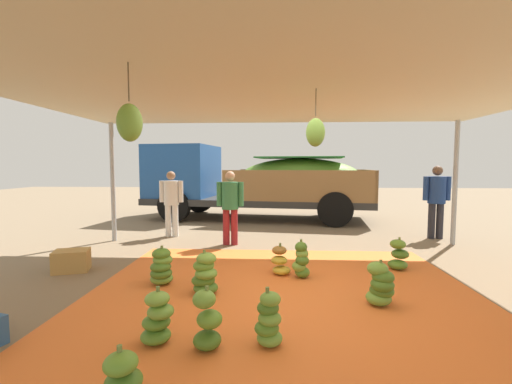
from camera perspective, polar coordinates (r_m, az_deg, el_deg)
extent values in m
plane|color=#7F6B51|center=(7.52, 3.92, -8.89)|extent=(40.00, 40.00, 0.00)
cube|color=orange|center=(4.65, 4.55, -17.34)|extent=(5.27, 5.13, 0.01)
cylinder|color=#9EA0A5|center=(8.47, -22.73, 1.50)|extent=(0.10, 0.10, 2.70)
cylinder|color=#9EA0A5|center=(8.58, 30.22, 1.27)|extent=(0.10, 0.10, 2.70)
cube|color=beige|center=(4.44, 4.77, 17.45)|extent=(8.00, 7.00, 0.06)
cylinder|color=#4C422D|center=(3.61, -20.46, 16.80)|extent=(0.01, 0.01, 0.36)
ellipsoid|color=#6B9E38|center=(3.54, -20.29, 10.77)|extent=(0.24, 0.24, 0.36)
cylinder|color=#4C422D|center=(4.53, 9.93, 14.47)|extent=(0.01, 0.01, 0.35)
ellipsoid|color=#6B9E38|center=(4.48, 9.86, 9.74)|extent=(0.24, 0.24, 0.36)
ellipsoid|color=#518428|center=(5.45, 7.71, -13.08)|extent=(0.23, 0.23, 0.17)
ellipsoid|color=#75A83D|center=(5.40, 7.17, -12.15)|extent=(0.29, 0.29, 0.17)
ellipsoid|color=#477523|center=(5.35, 7.69, -11.20)|extent=(0.29, 0.29, 0.17)
ellipsoid|color=#75A83D|center=(5.35, 7.65, -10.11)|extent=(0.28, 0.28, 0.17)
ellipsoid|color=#477523|center=(5.31, 7.51, -9.09)|extent=(0.26, 0.26, 0.17)
cylinder|color=olive|center=(5.31, 7.52, -8.44)|extent=(0.04, 0.04, 0.12)
ellipsoid|color=#518428|center=(3.73, -16.33, -21.96)|extent=(0.41, 0.41, 0.14)
ellipsoid|color=#518428|center=(3.71, -16.25, -20.05)|extent=(0.31, 0.31, 0.14)
ellipsoid|color=#6B9E38|center=(3.62, -15.59, -18.60)|extent=(0.35, 0.35, 0.14)
ellipsoid|color=#75A83D|center=(3.60, -16.11, -16.70)|extent=(0.34, 0.34, 0.14)
cylinder|color=olive|center=(3.58, -15.99, -15.78)|extent=(0.04, 0.04, 0.12)
ellipsoid|color=#518428|center=(6.28, 22.50, -11.08)|extent=(0.38, 0.38, 0.16)
ellipsoid|color=#477523|center=(6.29, 22.86, -9.48)|extent=(0.36, 0.36, 0.16)
ellipsoid|color=#60932D|center=(6.24, 22.54, -8.02)|extent=(0.29, 0.29, 0.16)
cylinder|color=olive|center=(6.22, 22.76, -7.51)|extent=(0.04, 0.04, 0.12)
ellipsoid|color=#477523|center=(3.53, -8.13, -23.20)|extent=(0.37, 0.37, 0.17)
ellipsoid|color=#60932D|center=(3.44, -7.75, -20.24)|extent=(0.26, 0.26, 0.17)
ellipsoid|color=#6B9E38|center=(3.36, -8.61, -17.21)|extent=(0.23, 0.23, 0.17)
cylinder|color=olive|center=(3.35, -8.15, -16.19)|extent=(0.04, 0.04, 0.12)
ellipsoid|color=#477523|center=(2.87, -21.15, -27.33)|extent=(0.35, 0.35, 0.15)
ellipsoid|color=#60932D|center=(2.78, -21.59, -24.99)|extent=(0.24, 0.24, 0.15)
cylinder|color=olive|center=(2.77, -21.74, -23.71)|extent=(0.04, 0.04, 0.12)
ellipsoid|color=gold|center=(5.57, 4.32, -12.83)|extent=(0.40, 0.40, 0.13)
ellipsoid|color=gold|center=(5.55, 3.87, -11.26)|extent=(0.36, 0.36, 0.13)
ellipsoid|color=#996628|center=(5.54, 3.90, -9.64)|extent=(0.32, 0.32, 0.13)
cylinder|color=olive|center=(5.50, 4.05, -9.09)|extent=(0.04, 0.04, 0.12)
ellipsoid|color=#6B9E38|center=(5.32, -15.42, -13.68)|extent=(0.34, 0.34, 0.16)
ellipsoid|color=#477523|center=(5.24, -15.50, -12.89)|extent=(0.42, 0.42, 0.16)
ellipsoid|color=#477523|center=(5.22, -15.57, -11.91)|extent=(0.42, 0.42, 0.16)
ellipsoid|color=#6B9E38|center=(5.23, -15.25, -10.82)|extent=(0.31, 0.31, 0.16)
ellipsoid|color=#518428|center=(5.19, -15.48, -9.87)|extent=(0.33, 0.33, 0.16)
cylinder|color=olive|center=(5.17, -15.40, -9.26)|extent=(0.04, 0.04, 0.12)
ellipsoid|color=#477523|center=(4.82, -8.36, -15.49)|extent=(0.47, 0.47, 0.16)
ellipsoid|color=#477523|center=(4.81, -8.76, -14.30)|extent=(0.44, 0.44, 0.16)
ellipsoid|color=#6B9E38|center=(4.76, -8.29, -13.28)|extent=(0.42, 0.42, 0.16)
ellipsoid|color=#60932D|center=(4.77, -8.70, -12.02)|extent=(0.40, 0.40, 0.16)
ellipsoid|color=#75A83D|center=(4.74, -8.26, -10.90)|extent=(0.27, 0.27, 0.16)
cylinder|color=olive|center=(4.71, -8.60, -10.23)|extent=(0.04, 0.04, 0.12)
ellipsoid|color=#6B9E38|center=(3.56, 2.27, -23.10)|extent=(0.32, 0.32, 0.14)
ellipsoid|color=#518428|center=(3.53, 1.80, -21.70)|extent=(0.31, 0.31, 0.14)
ellipsoid|color=#6B9E38|center=(3.50, 2.30, -20.30)|extent=(0.23, 0.23, 0.14)
ellipsoid|color=#477523|center=(3.49, 2.01, -18.71)|extent=(0.22, 0.22, 0.14)
ellipsoid|color=#6B9E38|center=(3.44, 2.38, -17.39)|extent=(0.24, 0.24, 0.14)
cylinder|color=olive|center=(3.41, 1.90, -16.50)|extent=(0.04, 0.04, 0.12)
ellipsoid|color=#6B9E38|center=(4.68, 19.72, -16.24)|extent=(0.40, 0.40, 0.18)
ellipsoid|color=#477523|center=(4.66, 20.20, -15.14)|extent=(0.39, 0.39, 0.18)
ellipsoid|color=#477523|center=(4.59, 20.27, -14.26)|extent=(0.31, 0.31, 0.18)
ellipsoid|color=#477523|center=(4.58, 20.38, -13.11)|extent=(0.38, 0.38, 0.18)
ellipsoid|color=#6B9E38|center=(4.57, 19.59, -11.95)|extent=(0.36, 0.36, 0.18)
cylinder|color=olive|center=(4.54, 20.05, -11.28)|extent=(0.04, 0.04, 0.12)
cube|color=#2D2D2D|center=(11.20, 0.32, -1.39)|extent=(7.36, 3.37, 0.20)
cube|color=#1E4C93|center=(11.86, -11.95, 3.43)|extent=(2.26, 2.52, 1.70)
cube|color=#232D38|center=(12.27, -16.34, 4.97)|extent=(0.28, 1.97, 0.75)
cube|color=olive|center=(9.80, 6.88, 0.98)|extent=(4.37, 0.64, 0.90)
cube|color=olive|center=(12.20, 7.56, 1.64)|extent=(4.37, 0.64, 0.90)
cube|color=olive|center=(11.10, 18.47, 1.18)|extent=(0.40, 2.47, 0.90)
ellipsoid|color=#60932D|center=(10.99, 7.27, 2.29)|extent=(4.11, 2.56, 1.26)
cube|color=#237533|center=(10.99, 7.30, 5.69)|extent=(2.86, 2.21, 0.04)
cylinder|color=black|center=(10.82, -13.45, -2.25)|extent=(1.03, 0.41, 1.00)
cylinder|color=black|center=(12.93, -9.38, -1.12)|extent=(1.03, 0.41, 1.00)
cylinder|color=black|center=(9.92, 13.02, -2.83)|extent=(1.03, 0.41, 1.00)
cylinder|color=black|center=(12.18, 12.53, -1.50)|extent=(1.03, 0.41, 1.00)
cylinder|color=#26262D|center=(9.15, 27.17, -4.30)|extent=(0.16, 0.16, 0.84)
cylinder|color=#26262D|center=(9.23, 28.25, -4.27)|extent=(0.16, 0.16, 0.84)
cylinder|color=navy|center=(9.12, 27.88, 0.31)|extent=(0.39, 0.39, 0.63)
cylinder|color=navy|center=(9.01, 26.42, 0.54)|extent=(0.12, 0.12, 0.56)
cylinder|color=navy|center=(9.22, 29.32, 0.52)|extent=(0.12, 0.12, 0.56)
sphere|color=brown|center=(9.10, 27.98, 3.16)|extent=(0.23, 0.23, 0.23)
cylinder|color=silver|center=(8.66, -14.39, -4.63)|extent=(0.15, 0.15, 0.78)
cylinder|color=silver|center=(8.61, -13.27, -4.67)|extent=(0.15, 0.15, 0.78)
cylinder|color=silver|center=(8.56, -13.92, -0.14)|extent=(0.36, 0.36, 0.58)
cylinder|color=silver|center=(8.62, -15.42, 0.08)|extent=(0.11, 0.11, 0.52)
cylinder|color=silver|center=(8.49, -12.40, 0.07)|extent=(0.11, 0.11, 0.52)
sphere|color=#936B4C|center=(8.53, -13.97, 2.67)|extent=(0.21, 0.21, 0.21)
cylinder|color=maroon|center=(7.55, -4.97, -5.80)|extent=(0.15, 0.15, 0.79)
cylinder|color=maroon|center=(7.53, -3.63, -5.82)|extent=(0.15, 0.15, 0.79)
cylinder|color=#337A4C|center=(7.45, -4.33, -0.60)|extent=(0.36, 0.36, 0.59)
cylinder|color=#337A4C|center=(7.48, -6.14, -0.34)|extent=(0.11, 0.11, 0.52)
cylinder|color=#337A4C|center=(7.42, -2.51, -0.35)|extent=(0.11, 0.11, 0.52)
sphere|color=tan|center=(7.43, -4.35, 2.65)|extent=(0.21, 0.21, 0.21)
cube|color=#B78947|center=(6.47, -28.35, -10.02)|extent=(0.62, 0.53, 0.35)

